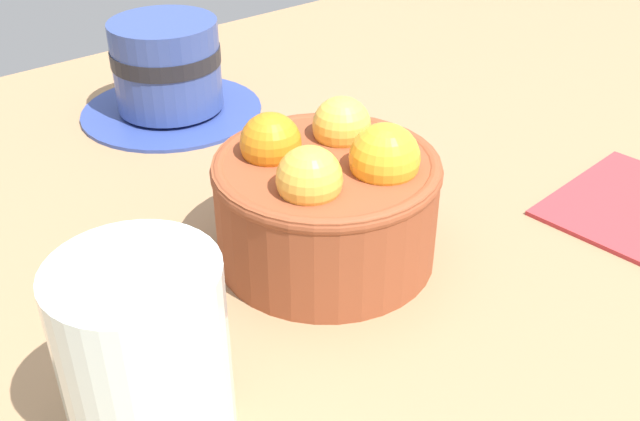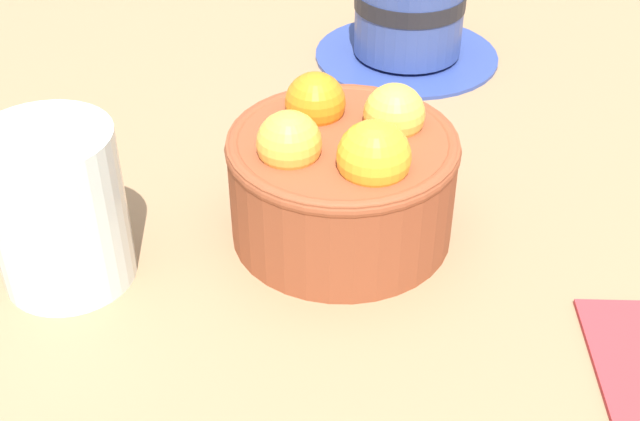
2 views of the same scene
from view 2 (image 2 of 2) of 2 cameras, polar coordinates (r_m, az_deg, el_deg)
The scene contains 4 objects.
ground_plane at distance 52.39cm, azimuth 1.41°, elevation -3.21°, with size 150.20×83.01×4.20cm, color #997551.
terracotta_bowl at distance 48.62cm, azimuth 1.54°, elevation 2.45°, with size 13.37×13.37×9.25cm.
coffee_cup at distance 70.23cm, azimuth 6.05°, elevation 13.05°, with size 15.19×15.19×7.93cm.
water_glass at distance 47.26cm, azimuth -17.39°, elevation 0.14°, with size 7.30×7.30×9.24cm, color silver.
Camera 2 is at (-3.54, 40.24, 31.26)cm, focal length 47.16 mm.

